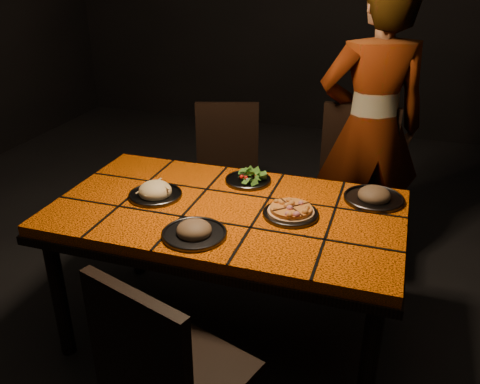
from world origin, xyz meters
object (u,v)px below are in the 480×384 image
(dining_table, at_px, (227,222))
(chair_far_right, at_px, (354,179))
(plate_pizza, at_px, (291,212))
(chair_near, at_px, (165,373))
(chair_far_left, at_px, (227,165))
(plate_pasta, at_px, (155,192))
(diner, at_px, (371,129))

(dining_table, relative_size, chair_far_right, 1.62)
(dining_table, relative_size, plate_pizza, 5.48)
(chair_far_right, bearing_deg, plate_pizza, -101.96)
(chair_near, relative_size, chair_far_right, 0.93)
(chair_far_left, bearing_deg, chair_near, -94.69)
(plate_pizza, xyz_separation_m, plate_pasta, (-0.66, -0.01, 0.00))
(chair_far_right, bearing_deg, diner, 53.17)
(diner, bearing_deg, chair_far_left, -19.60)
(dining_table, distance_m, chair_near, 0.84)
(chair_near, distance_m, chair_far_right, 1.78)
(chair_far_right, distance_m, plate_pizza, 0.94)
(dining_table, relative_size, chair_near, 1.73)
(chair_near, distance_m, plate_pizza, 0.90)
(chair_far_right, bearing_deg, plate_pasta, -133.17)
(chair_far_right, distance_m, diner, 0.31)
(chair_far_left, xyz_separation_m, plate_pasta, (-0.02, -0.98, 0.24))
(dining_table, relative_size, plate_pasta, 6.30)
(dining_table, relative_size, diner, 0.93)
(chair_far_right, xyz_separation_m, plate_pizza, (-0.19, -0.89, 0.19))
(chair_near, distance_m, chair_far_left, 1.86)
(chair_far_left, bearing_deg, plate_pasta, -108.63)
(chair_near, bearing_deg, chair_far_right, -85.49)
(chair_far_right, bearing_deg, dining_table, -118.34)
(dining_table, xyz_separation_m, chair_far_left, (-0.35, 0.98, -0.14))
(chair_far_left, bearing_deg, diner, -17.29)
(chair_far_left, bearing_deg, plate_pizza, -73.92)
(chair_far_right, relative_size, diner, 0.58)
(chair_near, bearing_deg, dining_table, -67.04)
(chair_near, bearing_deg, plate_pasta, -44.05)
(chair_far_right, distance_m, plate_pasta, 1.26)
(dining_table, distance_m, diner, 1.15)
(diner, relative_size, plate_pizza, 5.89)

